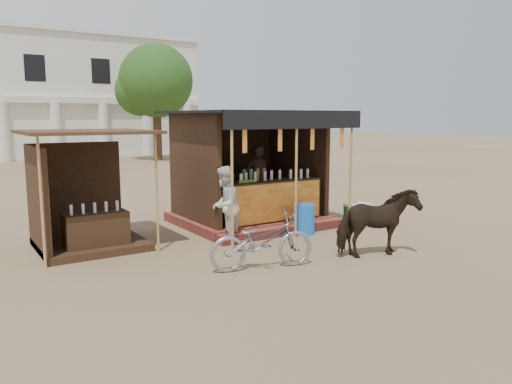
% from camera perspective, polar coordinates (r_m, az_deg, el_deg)
% --- Properties ---
extents(ground, '(120.00, 120.00, 0.00)m').
position_cam_1_polar(ground, '(9.28, 5.41, -7.98)').
color(ground, '#846B4C').
rests_on(ground, ground).
extents(main_stall, '(3.60, 3.61, 2.78)m').
position_cam_1_polar(main_stall, '(12.34, -0.45, 1.06)').
color(main_stall, brown).
rests_on(main_stall, ground).
extents(secondary_stall, '(2.40, 2.40, 2.38)m').
position_cam_1_polar(secondary_stall, '(10.63, -19.51, -1.60)').
color(secondary_stall, '#3C2415').
rests_on(secondary_stall, ground).
extents(cow, '(1.66, 1.03, 1.31)m').
position_cam_1_polar(cow, '(9.71, 13.70, -3.47)').
color(cow, black).
rests_on(cow, ground).
extents(motorbike, '(1.98, 1.09, 0.99)m').
position_cam_1_polar(motorbike, '(8.73, 0.68, -5.66)').
color(motorbike, gray).
rests_on(motorbike, ground).
extents(bystander, '(1.00, 0.99, 1.63)m').
position_cam_1_polar(bystander, '(10.44, -3.59, -1.49)').
color(bystander, silver).
rests_on(bystander, ground).
extents(blue_barrel, '(0.59, 0.59, 0.68)m').
position_cam_1_polar(blue_barrel, '(11.42, 5.52, -3.09)').
color(blue_barrel, blue).
rests_on(blue_barrel, ground).
extents(red_crate, '(0.47, 0.45, 0.28)m').
position_cam_1_polar(red_crate, '(13.06, 14.38, -2.73)').
color(red_crate, maroon).
rests_on(red_crate, ground).
extents(cooler, '(0.68, 0.50, 0.46)m').
position_cam_1_polar(cooler, '(13.00, 11.56, -2.27)').
color(cooler, '#1A7523').
rests_on(cooler, ground).
extents(tree, '(4.50, 4.40, 7.00)m').
position_cam_1_polar(tree, '(31.31, -11.77, 12.04)').
color(tree, '#382314').
rests_on(tree, ground).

